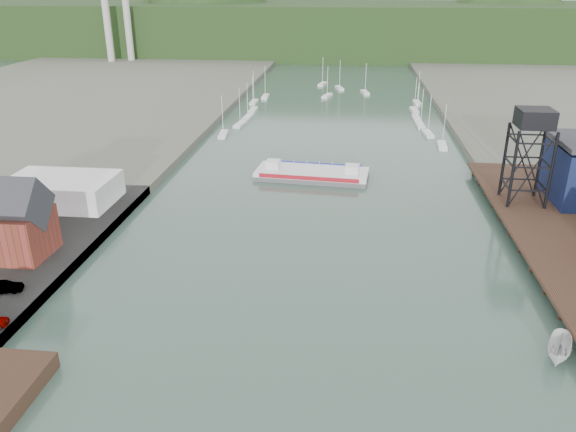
% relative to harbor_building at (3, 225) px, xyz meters
% --- Properties ---
extents(east_pier, '(14.00, 70.00, 2.45)m').
position_rel_harbor_building_xyz_m(east_pier, '(79.00, 15.00, -4.19)').
color(east_pier, black).
rests_on(east_pier, ground).
extents(harbor_building, '(12.20, 8.20, 8.90)m').
position_rel_harbor_building_xyz_m(harbor_building, '(0.00, 0.00, 0.00)').
color(harbor_building, '#572719').
rests_on(harbor_building, west_quay).
extents(white_shed, '(18.00, 12.00, 4.50)m').
position_rel_harbor_building_xyz_m(white_shed, '(-2.00, 20.00, -2.24)').
color(white_shed, silver).
rests_on(white_shed, west_quay).
extents(lift_tower, '(6.50, 6.50, 16.00)m').
position_rel_harbor_building_xyz_m(lift_tower, '(77.00, 28.00, 9.56)').
color(lift_tower, black).
rests_on(lift_tower, east_pier).
extents(marina_sailboats, '(57.71, 92.65, 0.90)m').
position_rel_harbor_building_xyz_m(marina_sailboats, '(42.08, 108.46, -5.74)').
color(marina_sailboats, silver).
rests_on(marina_sailboats, ground).
extents(distant_hills, '(500.00, 120.00, 80.00)m').
position_rel_harbor_building_xyz_m(distant_hills, '(38.02, 271.35, 4.29)').
color(distant_hills, black).
rests_on(distant_hills, ground).
extents(chain_ferry, '(23.32, 10.96, 3.26)m').
position_rel_harbor_building_xyz_m(chain_ferry, '(39.81, 42.66, -5.15)').
color(chain_ferry, '#505053').
rests_on(chain_ferry, ground).
extents(motorboat, '(4.60, 6.54, 2.37)m').
position_rel_harbor_building_xyz_m(motorboat, '(70.18, -13.97, -4.90)').
color(motorboat, silver).
rests_on(motorboat, ground).
extents(car_west_b, '(4.45, 2.63, 1.39)m').
position_rel_harbor_building_xyz_m(car_west_b, '(5.50, -9.90, -3.79)').
color(car_west_b, '#999999').
rests_on(car_west_b, west_quay).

